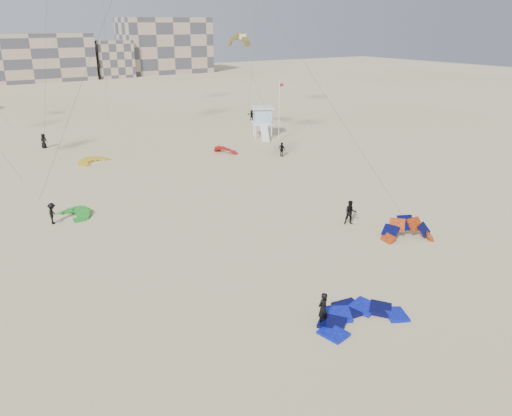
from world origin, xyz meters
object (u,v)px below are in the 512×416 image
kite_ground_orange (407,239)px  lifeguard_tower_near (263,122)px  kitesurfer_main (323,309)px  kite_ground_blue (360,320)px

kite_ground_orange → lifeguard_tower_near: lifeguard_tower_near is taller
kite_ground_orange → kitesurfer_main: (-12.03, -5.03, 0.90)m
kite_ground_blue → lifeguard_tower_near: (20.28, 39.64, 1.98)m
kitesurfer_main → lifeguard_tower_near: 44.76m
kite_ground_blue → kitesurfer_main: kitesurfer_main is taller
kitesurfer_main → lifeguard_tower_near: lifeguard_tower_near is taller
kite_ground_orange → kitesurfer_main: bearing=-131.9°
kite_ground_orange → lifeguard_tower_near: bearing=98.7°
kite_ground_orange → lifeguard_tower_near: size_ratio=0.61×
kite_ground_blue → lifeguard_tower_near: lifeguard_tower_near is taller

